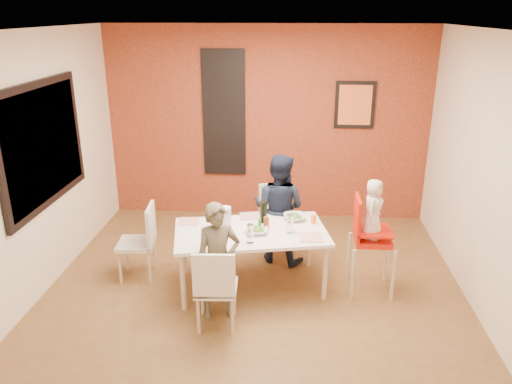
# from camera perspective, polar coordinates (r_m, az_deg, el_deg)

# --- Properties ---
(ground) EXTENTS (4.50, 4.50, 0.00)m
(ground) POSITION_cam_1_polar(r_m,az_deg,el_deg) (5.47, -0.25, -11.47)
(ground) COLOR brown
(ground) RESTS_ON ground
(ceiling) EXTENTS (4.50, 4.50, 0.02)m
(ceiling) POSITION_cam_1_polar(r_m,az_deg,el_deg) (4.66, -0.30, 18.06)
(ceiling) COLOR white
(ceiling) RESTS_ON wall_back
(wall_back) EXTENTS (4.50, 0.02, 2.70)m
(wall_back) POSITION_cam_1_polar(r_m,az_deg,el_deg) (7.07, 1.25, 7.73)
(wall_back) COLOR beige
(wall_back) RESTS_ON ground
(wall_front) EXTENTS (4.50, 0.02, 2.70)m
(wall_front) POSITION_cam_1_polar(r_m,az_deg,el_deg) (2.86, -4.10, -11.96)
(wall_front) COLOR beige
(wall_front) RESTS_ON ground
(wall_left) EXTENTS (0.02, 4.50, 2.70)m
(wall_left) POSITION_cam_1_polar(r_m,az_deg,el_deg) (5.55, -24.11, 2.47)
(wall_left) COLOR beige
(wall_left) RESTS_ON ground
(wall_right) EXTENTS (0.02, 4.50, 2.70)m
(wall_right) POSITION_cam_1_polar(r_m,az_deg,el_deg) (5.23, 25.12, 1.29)
(wall_right) COLOR beige
(wall_right) RESTS_ON ground
(brick_accent_wall) EXTENTS (4.50, 0.02, 2.70)m
(brick_accent_wall) POSITION_cam_1_polar(r_m,az_deg,el_deg) (7.05, 1.24, 7.69)
(brick_accent_wall) COLOR maroon
(brick_accent_wall) RESTS_ON ground
(picture_window_frame) EXTENTS (0.05, 1.70, 1.30)m
(picture_window_frame) POSITION_cam_1_polar(r_m,az_deg,el_deg) (5.66, -23.20, 5.02)
(picture_window_frame) COLOR black
(picture_window_frame) RESTS_ON wall_left
(picture_window_pane) EXTENTS (0.02, 1.55, 1.15)m
(picture_window_pane) POSITION_cam_1_polar(r_m,az_deg,el_deg) (5.65, -23.07, 5.02)
(picture_window_pane) COLOR black
(picture_window_pane) RESTS_ON wall_left
(glassblock_strip) EXTENTS (0.55, 0.03, 1.70)m
(glassblock_strip) POSITION_cam_1_polar(r_m,az_deg,el_deg) (7.06, -3.68, 8.92)
(glassblock_strip) COLOR silver
(glassblock_strip) RESTS_ON wall_back
(glassblock_surround) EXTENTS (0.60, 0.03, 1.76)m
(glassblock_surround) POSITION_cam_1_polar(r_m,az_deg,el_deg) (7.06, -3.68, 8.92)
(glassblock_surround) COLOR black
(glassblock_surround) RESTS_ON wall_back
(art_print_frame) EXTENTS (0.54, 0.03, 0.64)m
(art_print_frame) POSITION_cam_1_polar(r_m,az_deg,el_deg) (7.01, 11.24, 9.74)
(art_print_frame) COLOR black
(art_print_frame) RESTS_ON wall_back
(art_print_canvas) EXTENTS (0.44, 0.01, 0.54)m
(art_print_canvas) POSITION_cam_1_polar(r_m,az_deg,el_deg) (6.99, 11.25, 9.72)
(art_print_canvas) COLOR orange
(art_print_canvas) RESTS_ON wall_back
(dining_table) EXTENTS (1.74, 1.19, 0.66)m
(dining_table) POSITION_cam_1_polar(r_m,az_deg,el_deg) (5.32, -0.59, -5.02)
(dining_table) COLOR white
(dining_table) RESTS_ON ground
(chair_near) EXTENTS (0.41, 0.41, 0.84)m
(chair_near) POSITION_cam_1_polar(r_m,az_deg,el_deg) (4.71, -4.68, -10.58)
(chair_near) COLOR white
(chair_near) RESTS_ON ground
(chair_far) EXTENTS (0.52, 0.52, 0.87)m
(chair_far) POSITION_cam_1_polar(r_m,az_deg,el_deg) (6.16, 2.41, -2.63)
(chair_far) COLOR white
(chair_far) RESTS_ON ground
(chair_left) EXTENTS (0.43, 0.43, 0.86)m
(chair_left) POSITION_cam_1_polar(r_m,az_deg,el_deg) (5.72, -12.85, -5.12)
(chair_left) COLOR silver
(chair_left) RESTS_ON ground
(high_chair) EXTENTS (0.45, 0.45, 1.06)m
(high_chair) POSITION_cam_1_polar(r_m,az_deg,el_deg) (5.37, 12.67, -4.91)
(high_chair) COLOR red
(high_chair) RESTS_ON ground
(child_near) EXTENTS (0.50, 0.40, 1.18)m
(child_near) POSITION_cam_1_polar(r_m,az_deg,el_deg) (4.85, -4.34, -7.93)
(child_near) COLOR brown
(child_near) RESTS_ON ground
(child_far) EXTENTS (0.78, 0.70, 1.33)m
(child_far) POSITION_cam_1_polar(r_m,az_deg,el_deg) (5.88, 2.61, -1.89)
(child_far) COLOR #151D30
(child_far) RESTS_ON ground
(toddler) EXTENTS (0.30, 0.36, 0.64)m
(toddler) POSITION_cam_1_polar(r_m,az_deg,el_deg) (5.26, 13.24, -1.89)
(toddler) COLOR white
(toddler) RESTS_ON high_chair
(plate_near_left) EXTENTS (0.24, 0.24, 0.01)m
(plate_near_left) POSITION_cam_1_polar(r_m,az_deg,el_deg) (4.93, -5.23, -6.44)
(plate_near_left) COLOR white
(plate_near_left) RESTS_ON dining_table
(plate_far_mid) EXTENTS (0.26, 0.26, 0.01)m
(plate_far_mid) POSITION_cam_1_polar(r_m,az_deg,el_deg) (5.65, -0.69, -2.76)
(plate_far_mid) COLOR white
(plate_far_mid) RESTS_ON dining_table
(plate_near_right) EXTENTS (0.24, 0.24, 0.01)m
(plate_near_right) POSITION_cam_1_polar(r_m,az_deg,el_deg) (5.17, 6.31, -5.18)
(plate_near_right) COLOR white
(plate_near_right) RESTS_ON dining_table
(plate_far_left) EXTENTS (0.24, 0.24, 0.01)m
(plate_far_left) POSITION_cam_1_polar(r_m,az_deg,el_deg) (5.56, -7.68, -3.35)
(plate_far_left) COLOR white
(plate_far_left) RESTS_ON dining_table
(salad_bowl_a) EXTENTS (0.26, 0.26, 0.06)m
(salad_bowl_a) POSITION_cam_1_polar(r_m,az_deg,el_deg) (5.24, 0.07, -4.40)
(salad_bowl_a) COLOR white
(salad_bowl_a) RESTS_ON dining_table
(salad_bowl_b) EXTENTS (0.28, 0.28, 0.06)m
(salad_bowl_b) POSITION_cam_1_polar(r_m,az_deg,el_deg) (5.57, 4.42, -2.90)
(salad_bowl_b) COLOR silver
(salad_bowl_b) RESTS_ON dining_table
(wine_bottle) EXTENTS (0.07, 0.07, 0.28)m
(wine_bottle) POSITION_cam_1_polar(r_m,az_deg,el_deg) (5.36, 0.86, -2.54)
(wine_bottle) COLOR black
(wine_bottle) RESTS_ON dining_table
(wine_glass_a) EXTENTS (0.07, 0.07, 0.20)m
(wine_glass_a) POSITION_cam_1_polar(r_m,az_deg,el_deg) (5.00, -0.67, -4.76)
(wine_glass_a) COLOR white
(wine_glass_a) RESTS_ON dining_table
(wine_glass_b) EXTENTS (0.07, 0.07, 0.21)m
(wine_glass_b) POSITION_cam_1_polar(r_m,az_deg,el_deg) (5.22, 3.92, -3.62)
(wine_glass_b) COLOR white
(wine_glass_b) RESTS_ON dining_table
(paper_towel_roll) EXTENTS (0.12, 0.12, 0.28)m
(paper_towel_roll) POSITION_cam_1_polar(r_m,az_deg,el_deg) (5.22, -3.53, -3.19)
(paper_towel_roll) COLOR white
(paper_towel_roll) RESTS_ON dining_table
(condiment_red) EXTENTS (0.04, 0.04, 0.15)m
(condiment_red) POSITION_cam_1_polar(r_m,az_deg,el_deg) (5.29, 1.28, -3.62)
(condiment_red) COLOR red
(condiment_red) RESTS_ON dining_table
(condiment_green) EXTENTS (0.03, 0.03, 0.13)m
(condiment_green) POSITION_cam_1_polar(r_m,az_deg,el_deg) (5.29, 0.42, -3.72)
(condiment_green) COLOR #2D6E24
(condiment_green) RESTS_ON dining_table
(condiment_brown) EXTENTS (0.04, 0.04, 0.15)m
(condiment_brown) POSITION_cam_1_polar(r_m,az_deg,el_deg) (5.29, 1.08, -3.59)
(condiment_brown) COLOR brown
(condiment_brown) RESTS_ON dining_table
(sippy_cup) EXTENTS (0.06, 0.06, 0.10)m
(sippy_cup) POSITION_cam_1_polar(r_m,az_deg,el_deg) (5.49, 6.58, -3.11)
(sippy_cup) COLOR orange
(sippy_cup) RESTS_ON dining_table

